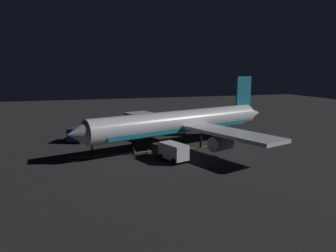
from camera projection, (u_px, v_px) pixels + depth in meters
name	position (u px, v px, depth m)	size (l,w,h in m)	color
ground_plane	(180.00, 147.00, 52.74)	(180.00, 180.00, 0.20)	#272728
apron_guide_stripe	(158.00, 150.00, 50.32)	(0.24, 25.72, 0.01)	gold
airliner	(183.00, 123.00, 52.42)	(34.51, 36.81, 11.06)	silver
baggage_truck	(79.00, 134.00, 56.51)	(5.77, 4.37, 2.53)	navy
catering_truck	(171.00, 151.00, 44.57)	(6.36, 3.89, 2.48)	silver
ground_crew_worker	(92.00, 150.00, 47.11)	(0.40, 0.40, 1.74)	black
traffic_cone_near_left	(135.00, 152.00, 48.63)	(0.50, 0.50, 0.55)	#EA590F
traffic_cone_near_right	(148.00, 151.00, 49.08)	(0.50, 0.50, 0.55)	#EA590F
traffic_cone_under_wing	(173.00, 153.00, 47.56)	(0.50, 0.50, 0.55)	#EA590F
traffic_cone_far	(146.00, 155.00, 46.87)	(0.50, 0.50, 0.55)	#EA590F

